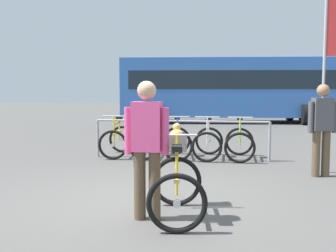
% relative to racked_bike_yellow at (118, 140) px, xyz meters
% --- Properties ---
extents(ground_plane, '(80.00, 80.00, 0.00)m').
position_rel_racked_bike_yellow_xyz_m(ground_plane, '(1.34, -3.47, -0.37)').
color(ground_plane, '#514F4C').
extents(bike_rack_rail, '(3.91, 0.11, 0.88)m').
position_rel_racked_bike_yellow_xyz_m(bike_rack_rail, '(1.50, -0.20, 0.32)').
color(bike_rack_rail, '#99999E').
rests_on(bike_rack_rail, ground).
extents(racked_bike_yellow, '(0.72, 1.12, 0.97)m').
position_rel_racked_bike_yellow_xyz_m(racked_bike_yellow, '(0.00, 0.00, 0.00)').
color(racked_bike_yellow, black).
rests_on(racked_bike_yellow, ground).
extents(racked_bike_red, '(0.68, 1.12, 0.97)m').
position_rel_racked_bike_yellow_xyz_m(racked_bike_red, '(0.70, -0.01, 0.00)').
color(racked_bike_red, black).
rests_on(racked_bike_red, ground).
extents(racked_bike_blue, '(0.80, 1.17, 0.97)m').
position_rel_racked_bike_yellow_xyz_m(racked_bike_blue, '(1.40, -0.02, 0.00)').
color(racked_bike_blue, black).
rests_on(racked_bike_blue, ground).
extents(racked_bike_white, '(0.67, 1.11, 0.97)m').
position_rel_racked_bike_yellow_xyz_m(racked_bike_white, '(2.10, -0.03, 0.00)').
color(racked_bike_white, black).
rests_on(racked_bike_white, ground).
extents(racked_bike_lime, '(0.69, 1.12, 0.97)m').
position_rel_racked_bike_yellow_xyz_m(racked_bike_lime, '(2.80, -0.04, 0.00)').
color(racked_bike_lime, black).
rests_on(racked_bike_lime, ground).
extents(featured_bicycle, '(0.78, 1.24, 1.09)m').
position_rel_racked_bike_yellow_xyz_m(featured_bicycle, '(1.88, -4.11, 0.12)').
color(featured_bicycle, black).
rests_on(featured_bicycle, ground).
extents(person_with_featured_bike, '(0.53, 0.22, 1.64)m').
position_rel_racked_bike_yellow_xyz_m(person_with_featured_bike, '(1.55, -4.32, 0.54)').
color(person_with_featured_bike, brown).
rests_on(person_with_featured_bike, ground).
extents(pedestrian_with_backpack, '(0.52, 0.39, 1.64)m').
position_rel_racked_bike_yellow_xyz_m(pedestrian_with_backpack, '(4.15, -1.60, 0.57)').
color(pedestrian_with_backpack, brown).
rests_on(pedestrian_with_backpack, ground).
extents(bus_distant, '(10.18, 3.97, 3.08)m').
position_rel_racked_bike_yellow_xyz_m(bus_distant, '(2.65, 10.12, 1.37)').
color(bus_distant, '#3366B7').
rests_on(bus_distant, ground).
extents(banner_flag, '(0.45, 0.05, 3.20)m').
position_rel_racked_bike_yellow_xyz_m(banner_flag, '(4.37, -1.28, 1.86)').
color(banner_flag, '#B2B2B7').
rests_on(banner_flag, ground).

